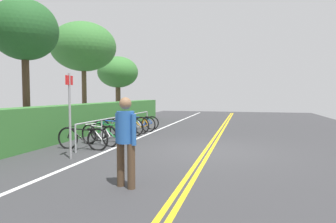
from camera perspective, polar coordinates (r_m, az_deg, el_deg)
name	(u,v)px	position (r m, az deg, el deg)	size (l,w,h in m)	color
ground_plane	(208,151)	(9.03, 7.80, -7.58)	(39.84, 13.77, 0.05)	#353538
centre_line_yellow_inner	(211,150)	(9.01, 8.31, -7.43)	(35.86, 0.10, 0.00)	gold
centre_line_yellow_outer	(206,150)	(9.03, 7.30, -7.40)	(35.86, 0.10, 0.00)	gold
bike_lane_stripe_white	(120,146)	(9.78, -9.37, -6.58)	(35.86, 0.12, 0.00)	white
bike_rack	(121,121)	(11.67, -9.13, -1.84)	(6.46, 0.05, 0.84)	#9EA0A5
bicycle_0	(83,138)	(9.36, -16.21, -5.04)	(0.46, 1.73, 0.72)	black
bicycle_1	(99,135)	(10.00, -13.18, -4.46)	(0.65, 1.61, 0.72)	black
bicycle_2	(111,133)	(10.58, -11.01, -4.02)	(0.46, 1.74, 0.72)	black
bicycle_3	(115,129)	(11.33, -10.32, -3.37)	(0.46, 1.77, 0.78)	black
bicycle_4	(123,127)	(12.06, -8.76, -3.01)	(0.46, 1.71, 0.75)	black
bicycle_5	(130,125)	(12.85, -7.41, -2.56)	(0.46, 1.83, 0.77)	black
bicycle_6	(139,124)	(13.39, -5.71, -2.40)	(0.46, 1.66, 0.73)	black
bicycle_7	(141,122)	(14.28, -5.24, -2.13)	(0.46, 1.76, 0.68)	black
pedestrian	(126,136)	(5.35, -8.21, -4.74)	(0.32, 0.46, 1.63)	#4C3826
sign_post_near	(70,108)	(8.03, -18.50, 0.74)	(0.36, 0.07, 2.23)	gray
hedge_backdrop	(98,117)	(13.80, -13.49, -1.06)	(15.41, 0.83, 1.28)	#387533
tree_mid	(24,31)	(11.98, -26.05, 13.85)	(2.34, 2.34, 5.05)	#473323
tree_far_right	(83,47)	(16.02, -16.05, 11.90)	(3.32, 3.32, 5.36)	brown
tree_extra	(118,73)	(20.47, -9.69, 7.45)	(2.75, 2.75, 4.24)	brown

